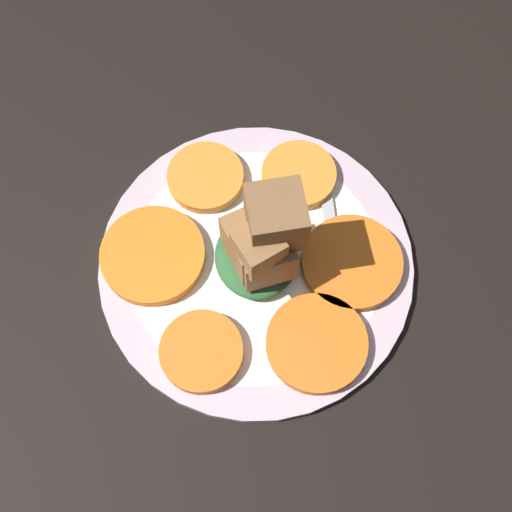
% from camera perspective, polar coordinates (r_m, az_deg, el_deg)
% --- Properties ---
extents(table_slab, '(1.20, 1.20, 0.02)m').
position_cam_1_polar(table_slab, '(0.60, 0.00, -1.12)').
color(table_slab, black).
rests_on(table_slab, ground).
extents(plate, '(0.29, 0.29, 0.01)m').
position_cam_1_polar(plate, '(0.59, 0.00, -0.59)').
color(plate, silver).
rests_on(plate, table_slab).
extents(carrot_slice_0, '(0.09, 0.09, 0.01)m').
position_cam_1_polar(carrot_slice_0, '(0.58, 8.51, -0.58)').
color(carrot_slice_0, orange).
rests_on(carrot_slice_0, plate).
extents(carrot_slice_1, '(0.07, 0.07, 0.01)m').
position_cam_1_polar(carrot_slice_1, '(0.62, 3.82, 7.19)').
color(carrot_slice_1, orange).
rests_on(carrot_slice_1, plate).
extents(carrot_slice_2, '(0.07, 0.07, 0.01)m').
position_cam_1_polar(carrot_slice_2, '(0.62, -4.50, 6.99)').
color(carrot_slice_2, orange).
rests_on(carrot_slice_2, plate).
extents(carrot_slice_3, '(0.09, 0.09, 0.01)m').
position_cam_1_polar(carrot_slice_3, '(0.59, -9.16, 0.07)').
color(carrot_slice_3, orange).
rests_on(carrot_slice_3, plate).
extents(carrot_slice_4, '(0.07, 0.07, 0.01)m').
position_cam_1_polar(carrot_slice_4, '(0.55, -4.88, -8.45)').
color(carrot_slice_4, orange).
rests_on(carrot_slice_4, plate).
extents(carrot_slice_5, '(0.09, 0.09, 0.01)m').
position_cam_1_polar(carrot_slice_5, '(0.56, 5.41, -7.73)').
color(carrot_slice_5, orange).
rests_on(carrot_slice_5, plate).
extents(center_pile, '(0.08, 0.08, 0.11)m').
position_cam_1_polar(center_pile, '(0.54, 0.50, 1.07)').
color(center_pile, '#2D6033').
rests_on(center_pile, plate).
extents(fork, '(0.19, 0.03, 0.00)m').
position_cam_1_polar(fork, '(0.58, 7.22, -1.37)').
color(fork, '#B2B2B7').
rests_on(fork, plate).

